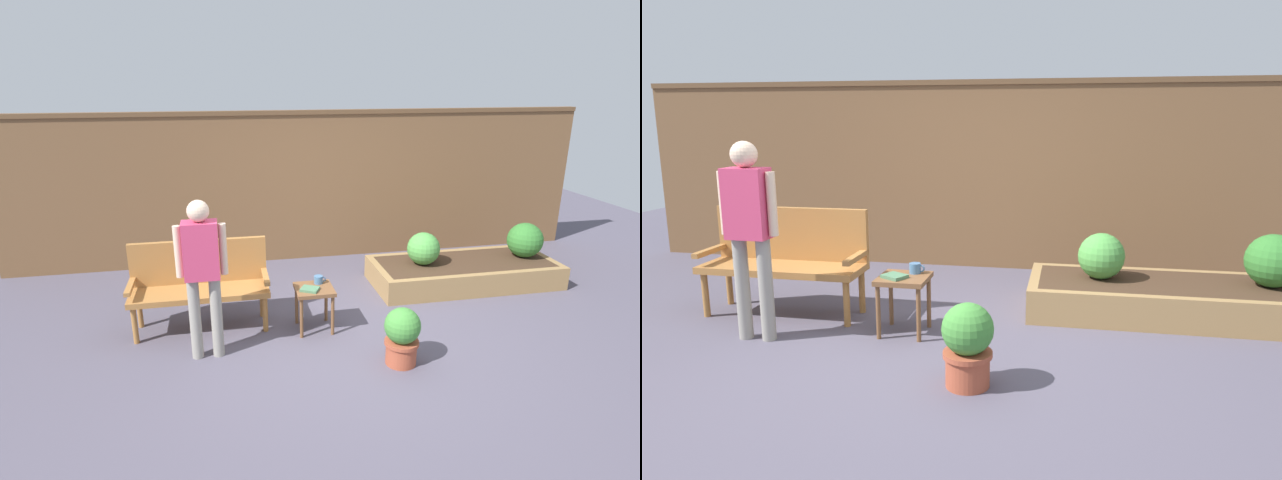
{
  "view_description": "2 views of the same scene",
  "coord_description": "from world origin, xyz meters",
  "views": [
    {
      "loc": [
        -1.22,
        -4.48,
        2.59
      ],
      "look_at": [
        -0.14,
        0.86,
        0.83
      ],
      "focal_mm": 28.25,
      "sensor_mm": 36.0,
      "label": 1
    },
    {
      "loc": [
        0.97,
        -3.91,
        1.7
      ],
      "look_at": [
        0.05,
        0.92,
        0.67
      ],
      "focal_mm": 31.82,
      "sensor_mm": 36.0,
      "label": 2
    }
  ],
  "objects": [
    {
      "name": "ground_plane",
      "position": [
        0.0,
        0.0,
        0.0
      ],
      "size": [
        14.0,
        14.0,
        0.0
      ],
      "primitive_type": "plane",
      "color": "#514C5B"
    },
    {
      "name": "fence_back",
      "position": [
        0.0,
        2.6,
        1.09
      ],
      "size": [
        8.4,
        0.14,
        2.16
      ],
      "color": "brown",
      "rests_on": "ground_plane"
    },
    {
      "name": "garden_bench",
      "position": [
        -1.49,
        0.65,
        0.54
      ],
      "size": [
        1.44,
        0.48,
        0.94
      ],
      "color": "#A87038",
      "rests_on": "ground_plane"
    },
    {
      "name": "side_table",
      "position": [
        -0.31,
        0.32,
        0.4
      ],
      "size": [
        0.4,
        0.4,
        0.48
      ],
      "color": "brown",
      "rests_on": "ground_plane"
    },
    {
      "name": "cup_on_table",
      "position": [
        -0.24,
        0.43,
        0.52
      ],
      "size": [
        0.13,
        0.09,
        0.08
      ],
      "color": "teal",
      "rests_on": "side_table"
    },
    {
      "name": "book_on_table",
      "position": [
        -0.37,
        0.26,
        0.49
      ],
      "size": [
        0.23,
        0.22,
        0.03
      ],
      "primitive_type": "cube",
      "rotation": [
        0.0,
        0.0,
        -0.5
      ],
      "color": "#4C7A56",
      "rests_on": "side_table"
    },
    {
      "name": "potted_boxwood",
      "position": [
        0.36,
        -0.52,
        0.3
      ],
      "size": [
        0.34,
        0.34,
        0.56
      ],
      "color": "#A84C33",
      "rests_on": "ground_plane"
    },
    {
      "name": "raised_planter_bed",
      "position": [
        1.85,
        1.18,
        0.15
      ],
      "size": [
        2.4,
        1.0,
        0.3
      ],
      "color": "#997547",
      "rests_on": "ground_plane"
    },
    {
      "name": "shrub_near_bench",
      "position": [
        1.28,
        1.21,
        0.51
      ],
      "size": [
        0.42,
        0.42,
        0.42
      ],
      "color": "brown",
      "rests_on": "raised_planter_bed"
    },
    {
      "name": "shrub_far_corner",
      "position": [
        2.71,
        1.21,
        0.53
      ],
      "size": [
        0.46,
        0.46,
        0.46
      ],
      "color": "brown",
      "rests_on": "raised_planter_bed"
    },
    {
      "name": "person_by_bench",
      "position": [
        -1.43,
        -0.03,
        0.93
      ],
      "size": [
        0.47,
        0.2,
        1.56
      ],
      "color": "gray",
      "rests_on": "ground_plane"
    }
  ]
}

